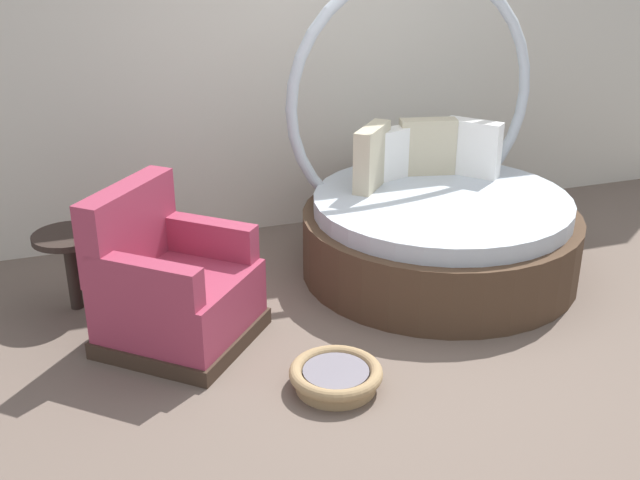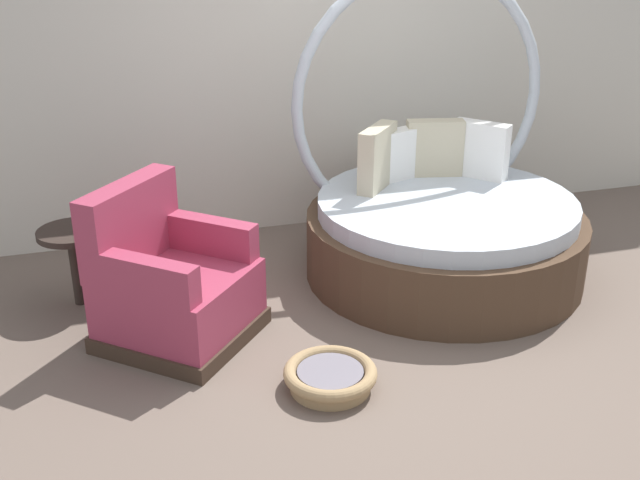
{
  "view_description": "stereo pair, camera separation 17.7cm",
  "coord_description": "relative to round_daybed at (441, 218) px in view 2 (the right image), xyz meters",
  "views": [
    {
      "loc": [
        -1.73,
        -3.7,
        2.44
      ],
      "look_at": [
        -0.33,
        0.39,
        0.55
      ],
      "focal_mm": 44.0,
      "sensor_mm": 36.0,
      "label": 1
    },
    {
      "loc": [
        -1.56,
        -3.76,
        2.44
      ],
      "look_at": [
        -0.33,
        0.39,
        0.55
      ],
      "focal_mm": 44.0,
      "sensor_mm": 36.0,
      "label": 2
    }
  ],
  "objects": [
    {
      "name": "side_table",
      "position": [
        -2.46,
        0.19,
        0.03
      ],
      "size": [
        0.44,
        0.44,
        0.52
      ],
      "color": "#2D231E",
      "rests_on": "ground_plane"
    },
    {
      "name": "red_armchair",
      "position": [
        -1.92,
        -0.4,
        -0.06
      ],
      "size": [
        1.13,
        1.13,
        0.94
      ],
      "color": "#38281E",
      "rests_on": "ground_plane"
    },
    {
      "name": "pet_basket",
      "position": [
        -1.18,
        -1.21,
        -0.32
      ],
      "size": [
        0.51,
        0.51,
        0.13
      ],
      "color": "#9E7F56",
      "rests_on": "ground_plane"
    },
    {
      "name": "round_daybed",
      "position": [
        0.0,
        0.0,
        0.0
      ],
      "size": [
        1.92,
        1.92,
        2.07
      ],
      "color": "#473323",
      "rests_on": "ground_plane"
    },
    {
      "name": "back_wall",
      "position": [
        -0.69,
        1.17,
        1.16
      ],
      "size": [
        8.0,
        0.12,
        3.11
      ],
      "primitive_type": "cube",
      "color": "beige",
      "rests_on": "ground_plane"
    },
    {
      "name": "ground_plane",
      "position": [
        -0.69,
        -0.86,
        -0.4
      ],
      "size": [
        8.0,
        8.0,
        0.02
      ],
      "primitive_type": "cube",
      "color": "#66564C"
    }
  ]
}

